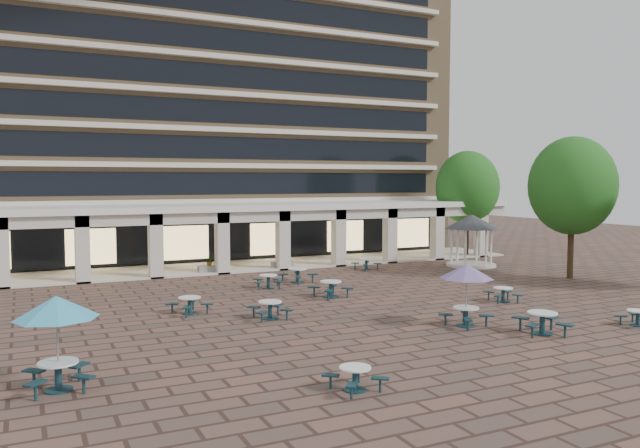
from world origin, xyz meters
The scene contains 20 objects.
ground centered at (0.00, 0.00, 0.00)m, with size 120.00×120.00×0.00m, color brown.
apartment_building centered at (0.00, 25.47, 12.60)m, with size 40.00×15.50×25.20m.
retail_arcade centered at (0.00, 14.80, 3.00)m, with size 42.00×6.60×4.40m.
picnic_table_1 centered at (-5.20, -11.00, 0.41)m, with size 1.70×1.70×0.69m.
picnic_table_2 centered at (4.60, -8.38, 0.52)m, with size 2.37×2.37×0.87m.
picnic_table_3 centered at (9.23, -9.04, 0.38)m, with size 1.60×1.60×0.64m.
picnic_table_4 centered at (-12.86, -7.34, 2.31)m, with size 2.36×2.36×2.72m.
picnic_table_5 centered at (-6.96, 1.29, 0.46)m, with size 2.06×2.06×0.77m.
picnic_table_6 centered at (2.74, -6.04, 2.18)m, with size 2.22×2.22×2.57m.
picnic_table_7 centered at (7.75, -2.66, 0.42)m, with size 1.86×1.86×0.71m.
picnic_table_8 centered at (-4.06, -1.25, 0.46)m, with size 1.79×1.79×0.78m.
picnic_table_9 centered at (-1.38, 6.00, 0.45)m, with size 1.99×1.99×0.76m.
picnic_table_10 centered at (0.57, 2.11, 0.50)m, with size 2.10×2.10×0.84m.
picnic_table_12 centered at (0.86, 7.04, 0.51)m, with size 2.33×2.33×0.85m.
picnic_table_13 centered at (7.20, 10.00, 0.44)m, with size 1.87×1.87×0.74m.
gazebo centered at (14.75, 8.37, 2.71)m, with size 3.87×3.87×3.60m.
tree_east_a centered at (16.68, 1.36, 5.68)m, with size 5.22×5.22×8.69m.
tree_east_c centered at (18.30, 13.31, 5.46)m, with size 5.02×5.02×8.36m.
planter_left centered at (-2.81, 12.90, 0.42)m, with size 1.50×0.60×1.14m.
planter_right centered at (2.28, 12.90, 0.44)m, with size 1.50×0.61×1.17m.
Camera 1 is at (-13.64, -26.32, 6.01)m, focal length 35.00 mm.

